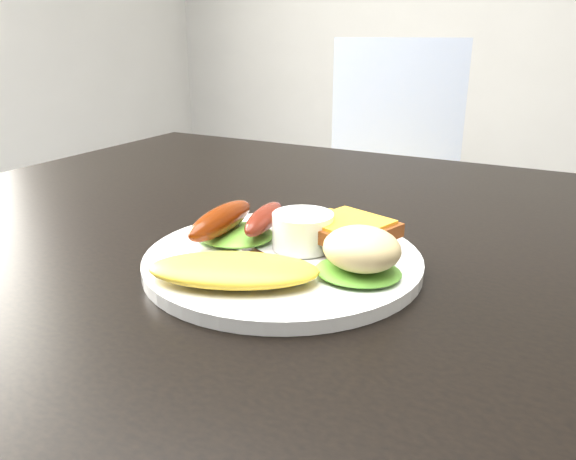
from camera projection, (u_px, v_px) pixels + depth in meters
name	position (u px, v px, depth m)	size (l,w,h in m)	color
dining_table	(381.00, 255.00, 0.59)	(1.20, 0.80, 0.04)	black
dining_chair	(373.00, 207.00, 1.69)	(0.40, 0.40, 0.05)	tan
person	(313.00, 126.00, 1.12)	(0.56, 0.37, 1.54)	navy
plate	(283.00, 260.00, 0.51)	(0.25, 0.25, 0.01)	white
lettuce_left	(234.00, 234.00, 0.54)	(0.08, 0.07, 0.01)	green
lettuce_right	(358.00, 271.00, 0.46)	(0.07, 0.06, 0.01)	#4F9123
omelette	(234.00, 270.00, 0.45)	(0.14, 0.07, 0.02)	yellow
sausage_a	(221.00, 220.00, 0.53)	(0.03, 0.11, 0.03)	#6A1F04
sausage_b	(264.00, 218.00, 0.54)	(0.02, 0.09, 0.02)	maroon
ramekin	(303.00, 231.00, 0.51)	(0.06, 0.06, 0.03)	white
toast_a	(338.00, 233.00, 0.54)	(0.08, 0.08, 0.01)	#974E29
toast_b	(349.00, 230.00, 0.51)	(0.07, 0.07, 0.01)	brown
potato_salad	(362.00, 249.00, 0.45)	(0.07, 0.06, 0.03)	beige
fork	(248.00, 251.00, 0.51)	(0.16, 0.01, 0.00)	#ADAFB7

